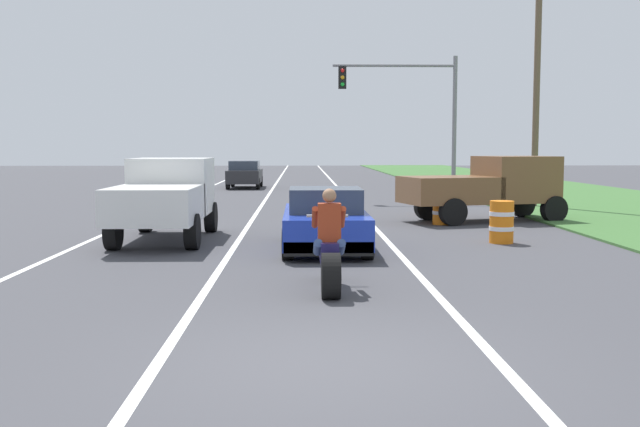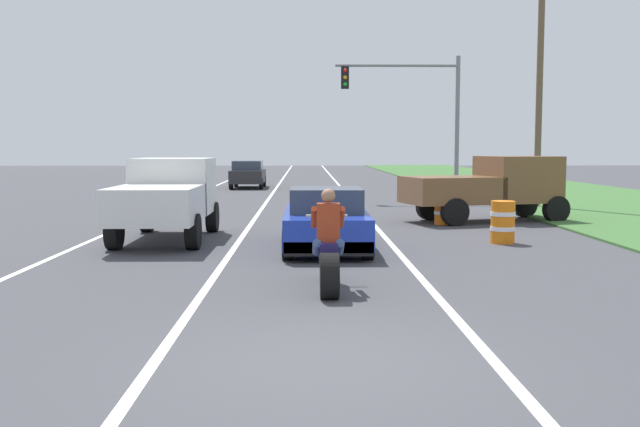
% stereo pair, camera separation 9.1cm
% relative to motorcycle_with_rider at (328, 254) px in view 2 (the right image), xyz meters
% --- Properties ---
extents(ground_plane, '(160.00, 160.00, 0.00)m').
position_rel_motorcycle_with_rider_xyz_m(ground_plane, '(-0.16, -3.88, -0.59)').
color(ground_plane, '#424247').
extents(lane_stripe_left_solid, '(0.14, 120.00, 0.01)m').
position_rel_motorcycle_with_rider_xyz_m(lane_stripe_left_solid, '(-5.56, 16.12, -0.59)').
color(lane_stripe_left_solid, white).
rests_on(lane_stripe_left_solid, ground).
extents(lane_stripe_right_solid, '(0.14, 120.00, 0.01)m').
position_rel_motorcycle_with_rider_xyz_m(lane_stripe_right_solid, '(1.64, 16.12, -0.59)').
color(lane_stripe_right_solid, white).
rests_on(lane_stripe_right_solid, ground).
extents(lane_stripe_centre_dashed, '(0.14, 120.00, 0.01)m').
position_rel_motorcycle_with_rider_xyz_m(lane_stripe_centre_dashed, '(-1.96, 16.12, -0.59)').
color(lane_stripe_centre_dashed, white).
rests_on(lane_stripe_centre_dashed, ground).
extents(grass_verge_right, '(10.00, 120.00, 0.06)m').
position_rel_motorcycle_with_rider_xyz_m(grass_verge_right, '(11.76, 16.12, -0.56)').
color(grass_verge_right, '#3D6B33').
rests_on(grass_verge_right, ground).
extents(motorcycle_with_rider, '(0.70, 2.21, 1.62)m').
position_rel_motorcycle_with_rider_xyz_m(motorcycle_with_rider, '(0.00, 0.00, 0.00)').
color(motorcycle_with_rider, black).
rests_on(motorcycle_with_rider, ground).
extents(sports_car_blue, '(1.84, 4.30, 1.37)m').
position_rel_motorcycle_with_rider_xyz_m(sports_car_blue, '(0.09, 4.72, 0.04)').
color(sports_car_blue, '#1E38B2').
rests_on(sports_car_blue, ground).
extents(pickup_truck_left_lane_white, '(2.02, 4.80, 1.98)m').
position_rel_motorcycle_with_rider_xyz_m(pickup_truck_left_lane_white, '(-3.71, 6.32, 0.51)').
color(pickup_truck_left_lane_white, silver).
rests_on(pickup_truck_left_lane_white, ground).
extents(pickup_truck_right_shoulder_brown, '(5.14, 3.14, 1.98)m').
position_rel_motorcycle_with_rider_xyz_m(pickup_truck_right_shoulder_brown, '(5.27, 10.64, 0.51)').
color(pickup_truck_right_shoulder_brown, brown).
rests_on(pickup_truck_right_shoulder_brown, ground).
extents(traffic_light_mast_near, '(5.17, 0.34, 6.00)m').
position_rel_motorcycle_with_rider_xyz_m(traffic_light_mast_near, '(4.34, 18.94, 3.44)').
color(traffic_light_mast_near, gray).
rests_on(traffic_light_mast_near, ground).
extents(utility_pole_roadside, '(0.24, 0.24, 8.68)m').
position_rel_motorcycle_with_rider_xyz_m(utility_pole_roadside, '(8.32, 15.70, 3.75)').
color(utility_pole_roadside, brown).
rests_on(utility_pole_roadside, ground).
extents(construction_barrel_nearest, '(0.58, 0.58, 1.00)m').
position_rel_motorcycle_with_rider_xyz_m(construction_barrel_nearest, '(4.29, 5.61, -0.09)').
color(construction_barrel_nearest, orange).
rests_on(construction_barrel_nearest, ground).
extents(construction_barrel_mid, '(0.58, 0.58, 1.00)m').
position_rel_motorcycle_with_rider_xyz_m(construction_barrel_mid, '(3.70, 9.76, -0.09)').
color(construction_barrel_mid, orange).
rests_on(construction_barrel_mid, ground).
extents(construction_barrel_far, '(0.58, 0.58, 1.00)m').
position_rel_motorcycle_with_rider_xyz_m(construction_barrel_far, '(3.91, 12.94, -0.09)').
color(construction_barrel_far, orange).
rests_on(construction_barrel_far, ground).
extents(distant_car_far_ahead, '(1.80, 4.00, 1.50)m').
position_rel_motorcycle_with_rider_xyz_m(distant_car_far_ahead, '(-3.52, 28.77, 0.18)').
color(distant_car_far_ahead, '#262628').
rests_on(distant_car_far_ahead, ground).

